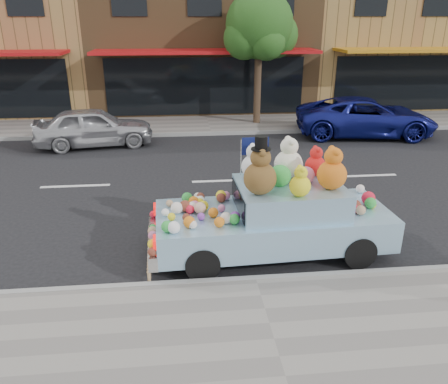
{
  "coord_description": "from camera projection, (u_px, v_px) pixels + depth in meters",
  "views": [
    {
      "loc": [
        -1.16,
        -11.16,
        4.19
      ],
      "look_at": [
        -0.42,
        -3.9,
        1.25
      ],
      "focal_mm": 35.0,
      "sensor_mm": 36.0,
      "label": 1
    }
  ],
  "objects": [
    {
      "name": "ground",
      "position": [
        225.0,
        181.0,
        11.97
      ],
      "size": [
        120.0,
        120.0,
        0.0
      ],
      "primitive_type": "plane",
      "color": "black",
      "rests_on": "ground"
    },
    {
      "name": "near_sidewalk",
      "position": [
        274.0,
        342.0,
        5.95
      ],
      "size": [
        60.0,
        3.0,
        0.12
      ],
      "primitive_type": "cube",
      "color": "gray",
      "rests_on": "ground"
    },
    {
      "name": "far_sidewalk",
      "position": [
        208.0,
        125.0,
        17.95
      ],
      "size": [
        60.0,
        3.0,
        0.12
      ],
      "primitive_type": "cube",
      "color": "gray",
      "rests_on": "ground"
    },
    {
      "name": "near_kerb",
      "position": [
        255.0,
        281.0,
        7.33
      ],
      "size": [
        60.0,
        0.12,
        0.13
      ],
      "primitive_type": "cube",
      "color": "gray",
      "rests_on": "ground"
    },
    {
      "name": "far_kerb",
      "position": [
        211.0,
        134.0,
        16.56
      ],
      "size": [
        60.0,
        0.12,
        0.13
      ],
      "primitive_type": "cube",
      "color": "gray",
      "rests_on": "ground"
    },
    {
      "name": "storefront_mid",
      "position": [
        200.0,
        29.0,
        21.66
      ],
      "size": [
        10.0,
        9.8,
        7.3
      ],
      "color": "brown",
      "rests_on": "ground"
    },
    {
      "name": "storefront_right",
      "position": [
        393.0,
        28.0,
        22.61
      ],
      "size": [
        10.0,
        9.8,
        7.3
      ],
      "color": "olive",
      "rests_on": "ground"
    },
    {
      "name": "street_tree",
      "position": [
        260.0,
        31.0,
        16.83
      ],
      "size": [
        3.0,
        2.7,
        5.22
      ],
      "color": "#38281C",
      "rests_on": "ground"
    },
    {
      "name": "car_silver",
      "position": [
        94.0,
        127.0,
        14.97
      ],
      "size": [
        4.15,
        2.18,
        1.35
      ],
      "primitive_type": "imported",
      "rotation": [
        0.0,
        0.0,
        1.73
      ],
      "color": "#B9BABE",
      "rests_on": "ground"
    },
    {
      "name": "car_blue",
      "position": [
        366.0,
        117.0,
        16.3
      ],
      "size": [
        5.37,
        3.04,
        1.42
      ],
      "primitive_type": "imported",
      "rotation": [
        0.0,
        0.0,
        1.43
      ],
      "color": "navy",
      "rests_on": "ground"
    },
    {
      "name": "art_car",
      "position": [
        274.0,
        213.0,
        8.1
      ],
      "size": [
        4.55,
        1.93,
        2.37
      ],
      "rotation": [
        0.0,
        0.0,
        0.04
      ],
      "color": "black",
      "rests_on": "ground"
    }
  ]
}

